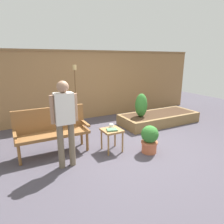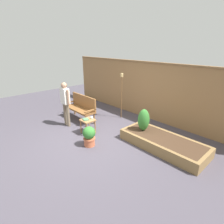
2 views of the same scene
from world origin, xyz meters
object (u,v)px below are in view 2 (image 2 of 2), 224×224
book_on_table (86,119)px  potted_boxwood (89,136)px  shrub_near_bench (144,120)px  cup_on_table (92,118)px  tiki_torch (122,88)px  side_table (88,122)px  person_by_bench (65,100)px  garden_bench (82,106)px

book_on_table → potted_boxwood: 0.80m
potted_boxwood → book_on_table: bearing=151.0°
book_on_table → shrub_near_bench: size_ratio=0.32×
cup_on_table → tiki_torch: size_ratio=0.07×
tiki_torch → book_on_table: bearing=-84.6°
book_on_table → shrub_near_bench: shrub_near_bench is taller
cup_on_table → shrub_near_bench: 1.66m
side_table → person_by_bench: size_ratio=0.31×
side_table → cup_on_table: size_ratio=4.13×
garden_bench → potted_boxwood: size_ratio=2.46×
shrub_near_bench → person_by_bench: bearing=-154.5°
book_on_table → potted_boxwood: bearing=-13.9°
cup_on_table → garden_bench: bearing=161.1°
side_table → person_by_bench: 1.16m
side_table → potted_boxwood: size_ratio=0.82×
side_table → cup_on_table: (0.05, 0.12, 0.12)m
side_table → potted_boxwood: potted_boxwood is taller
side_table → tiki_torch: 1.93m
potted_boxwood → person_by_bench: (-1.67, 0.25, 0.62)m
person_by_bench → side_table: bearing=10.1°
garden_bench → shrub_near_bench: size_ratio=2.16×
book_on_table → potted_boxwood: potted_boxwood is taller
person_by_bench → shrub_near_bench: bearing=25.5°
potted_boxwood → tiki_torch: bearing=111.4°
cup_on_table → shrub_near_bench: shrub_near_bench is taller
book_on_table → side_table: bearing=76.1°
shrub_near_bench → person_by_bench: 2.75m
side_table → book_on_table: (-0.03, -0.05, 0.10)m
cup_on_table → person_by_bench: 1.18m
garden_bench → potted_boxwood: garden_bench is taller
cup_on_table → person_by_bench: person_by_bench is taller
side_table → cup_on_table: cup_on_table is taller
shrub_near_bench → tiki_torch: bearing=155.6°
cup_on_table → book_on_table: 0.20m
tiki_torch → person_by_bench: tiki_torch is taller
side_table → person_by_bench: person_by_bench is taller
shrub_near_bench → book_on_table: bearing=-144.8°
cup_on_table → shrub_near_bench: bearing=31.8°
cup_on_table → potted_boxwood: (0.60, -0.56, -0.21)m
side_table → garden_bench: bearing=154.9°
side_table → book_on_table: book_on_table is taller
garden_bench → book_on_table: garden_bench is taller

